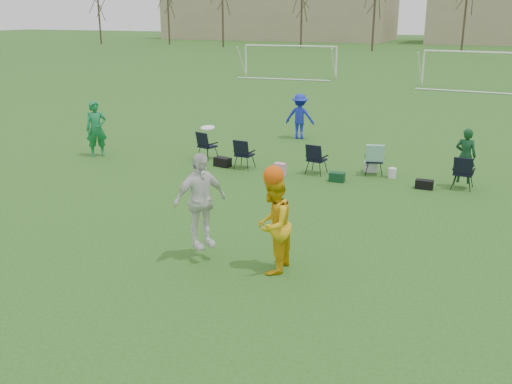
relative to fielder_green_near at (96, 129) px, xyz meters
The scene contains 8 objects.
ground 10.17m from the fielder_green_near, 43.52° to the right, with size 260.00×260.00×0.00m, color #25531A.
fielder_green_near is the anchor object (origin of this frame).
fielder_blue 7.92m from the fielder_green_near, 45.28° to the left, with size 1.16×0.67×1.79m, color #1827B6.
center_contest 10.58m from the fielder_green_near, 36.79° to the right, with size 2.42×1.22×2.80m.
sideline_setup 8.51m from the fielder_green_near, ahead, with size 9.09×1.91×1.75m.
goal_left 27.18m from the fielder_green_near, 95.62° to the left, with size 7.39×0.76×2.46m.
goal_mid 27.50m from the fielder_green_near, 65.63° to the left, with size 7.40×0.63×2.46m.
tree_line 63.47m from the fielder_green_near, 83.13° to the left, with size 110.28×3.28×11.40m.
Camera 1 is at (5.57, -8.87, 4.85)m, focal length 40.00 mm.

